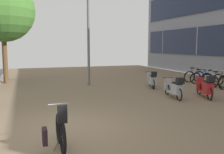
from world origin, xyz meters
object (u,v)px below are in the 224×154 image
bicycle_foreground (59,131)px  bicycle_rack_05 (194,76)px  scooter_far (175,88)px  street_tree (2,10)px  bicycle_rack_02 (218,81)px  scooter_mid (152,80)px  lamp_post (88,29)px  bicycle_rack_03 (213,79)px  scooter_near (206,87)px  bicycle_rack_04 (201,78)px

bicycle_foreground → bicycle_rack_05: (9.45, 7.46, -0.04)m
scooter_far → street_tree: size_ratio=0.29×
bicycle_rack_02 → bicycle_rack_05: (0.12, 2.18, 0.01)m
scooter_mid → lamp_post: (-3.01, 2.06, 2.78)m
bicycle_rack_03 → scooter_far: (-4.13, -2.34, 0.10)m
scooter_mid → street_tree: street_tree is taller
scooter_near → lamp_post: 7.07m
bicycle_foreground → scooter_far: bicycle_foreground is taller
bicycle_rack_03 → bicycle_rack_04: bicycle_rack_03 is taller
bicycle_rack_02 → scooter_near: 3.25m
lamp_post → street_tree: street_tree is taller
bicycle_rack_04 → lamp_post: 7.33m
bicycle_foreground → bicycle_rack_04: (9.39, 6.73, -0.05)m
bicycle_rack_02 → scooter_mid: bicycle_rack_02 is taller
bicycle_rack_02 → street_tree: bearing=152.6°
scooter_far → lamp_post: (-2.59, 4.81, 2.77)m
bicycle_rack_03 → bicycle_rack_05: size_ratio=0.98×
bicycle_rack_02 → scooter_near: size_ratio=0.73×
bicycle_foreground → street_tree: (-1.71, 10.99, 3.98)m
bicycle_rack_04 → street_tree: size_ratio=0.21×
bicycle_rack_04 → street_tree: bearing=159.0°
bicycle_rack_02 → scooter_far: 4.19m
lamp_post → street_tree: 5.36m
bicycle_foreground → bicycle_rack_03: bearing=32.0°
bicycle_rack_04 → scooter_mid: size_ratio=0.72×
scooter_far → bicycle_rack_05: bearing=43.6°
street_tree → bicycle_rack_05: bearing=-17.6°
bicycle_rack_05 → street_tree: 12.37m
bicycle_rack_05 → scooter_far: bearing=-136.4°
bicycle_rack_04 → scooter_near: scooter_near is taller
scooter_far → scooter_mid: bearing=81.4°
bicycle_rack_03 → lamp_post: bearing=159.8°
bicycle_rack_03 → lamp_post: 7.71m
scooter_far → street_tree: bearing=134.4°
bicycle_foreground → scooter_mid: size_ratio=0.77×
bicycle_rack_05 → scooter_mid: 3.72m
bicycle_rack_02 → bicycle_rack_03: 0.78m
bicycle_rack_05 → lamp_post: size_ratio=0.23×
bicycle_foreground → bicycle_rack_04: size_ratio=1.07×
bicycle_rack_04 → scooter_far: size_ratio=0.70×
bicycle_foreground → scooter_near: bicycle_foreground is taller
bicycle_rack_03 → scooter_near: bearing=-135.7°
scooter_mid → bicycle_foreground: bearing=-132.5°
scooter_far → bicycle_rack_04: bearing=38.1°
scooter_near → lamp_post: size_ratio=0.31×
bicycle_rack_03 → lamp_post: lamp_post is taller
bicycle_rack_02 → bicycle_rack_05: 2.19m
street_tree → bicycle_rack_02: bearing=-27.4°
scooter_near → lamp_post: lamp_post is taller
bicycle_foreground → scooter_near: bearing=25.6°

